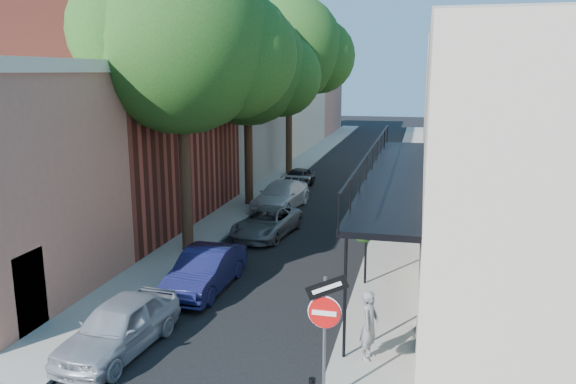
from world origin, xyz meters
The scene contains 15 objects.
road_surface centered at (0.00, 30.00, 0.01)m, with size 6.00×64.00×0.01m, color black.
sidewalk_left centered at (-4.00, 30.00, 0.06)m, with size 2.00×64.00×0.12m, color gray.
sidewalk_right centered at (4.00, 30.00, 0.06)m, with size 2.00×64.00×0.12m, color gray.
buildings_left centered at (-9.30, 28.76, 4.94)m, with size 10.10×59.10×12.00m.
buildings_right centered at (8.99, 29.49, 4.42)m, with size 9.80×55.00×10.00m.
sign_post centered at (3.16, 0.97, 2.04)m, with size 0.89×0.17×2.99m.
oak_near centered at (-3.37, 10.26, 7.88)m, with size 7.48×6.80×11.42m.
oak_mid centered at (-3.42, 18.23, 7.06)m, with size 6.60×6.00×10.20m.
oak_far centered at (-3.35, 27.27, 8.26)m, with size 7.70×7.00×11.90m.
parked_car_a centered at (-2.26, 2.18, 0.68)m, with size 1.60×3.97×1.35m, color #9398A3.
parked_car_b centered at (-1.68, 6.52, 0.68)m, with size 1.43×4.11×1.35m, color #14153E.
parked_car_c centered at (-1.40, 12.86, 0.59)m, with size 1.97×4.28×1.19m, color slate.
parked_car_d centered at (-1.99, 17.69, 0.69)m, with size 1.94×4.77×1.39m, color silver.
parked_car_e centered at (-2.31, 23.01, 0.60)m, with size 1.41×3.51×1.20m, color black.
pedestrian centered at (3.89, 3.08, 0.98)m, with size 0.63×0.41×1.73m, color slate.
Camera 1 is at (4.90, -9.50, 6.93)m, focal length 35.00 mm.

